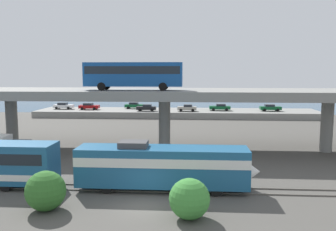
% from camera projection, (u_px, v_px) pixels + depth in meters
% --- Properties ---
extents(ground_plane, '(260.00, 260.00, 0.00)m').
position_uv_depth(ground_plane, '(143.00, 207.00, 26.40)').
color(ground_plane, '#4C4944').
extents(rail_strip_near, '(110.00, 0.12, 0.12)m').
position_uv_depth(rail_strip_near, '(149.00, 192.00, 29.64)').
color(rail_strip_near, '#59544C').
rests_on(rail_strip_near, ground_plane).
extents(rail_strip_far, '(110.00, 0.12, 0.12)m').
position_uv_depth(rail_strip_far, '(151.00, 186.00, 31.07)').
color(rail_strip_far, '#59544C').
rests_on(rail_strip_far, ground_plane).
extents(train_locomotive, '(15.39, 3.04, 4.18)m').
position_uv_depth(train_locomotive, '(171.00, 165.00, 29.96)').
color(train_locomotive, '#1E5984').
rests_on(train_locomotive, ground_plane).
extents(highway_overpass, '(96.00, 11.18, 7.74)m').
position_uv_depth(highway_overpass, '(164.00, 96.00, 45.35)').
color(highway_overpass, gray).
rests_on(highway_overpass, ground_plane).
extents(transit_bus_on_overpass, '(12.00, 2.68, 3.40)m').
position_uv_depth(transit_bus_on_overpass, '(134.00, 73.00, 43.56)').
color(transit_bus_on_overpass, '#14478C').
rests_on(transit_bus_on_overpass, highway_overpass).
extents(pier_parking_lot, '(63.09, 11.08, 1.38)m').
position_uv_depth(pier_parking_lot, '(177.00, 113.00, 80.77)').
color(pier_parking_lot, gray).
rests_on(pier_parking_lot, ground_plane).
extents(parked_car_0, '(4.58, 1.85, 1.50)m').
position_uv_depth(parked_car_0, '(270.00, 108.00, 78.39)').
color(parked_car_0, '#0C4C26').
rests_on(parked_car_0, pier_parking_lot).
extents(parked_car_1, '(4.53, 1.90, 1.50)m').
position_uv_depth(parked_car_1, '(63.00, 106.00, 82.57)').
color(parked_car_1, silver).
rests_on(parked_car_1, pier_parking_lot).
extents(parked_car_2, '(4.61, 1.82, 1.50)m').
position_uv_depth(parked_car_2, '(135.00, 105.00, 83.68)').
color(parked_car_2, '#0C4C26').
rests_on(parked_car_2, pier_parking_lot).
extents(parked_car_3, '(4.55, 1.99, 1.50)m').
position_uv_depth(parked_car_3, '(89.00, 106.00, 81.49)').
color(parked_car_3, maroon).
rests_on(parked_car_3, pier_parking_lot).
extents(parked_car_4, '(4.26, 1.86, 1.50)m').
position_uv_depth(parked_car_4, '(147.00, 108.00, 78.42)').
color(parked_car_4, black).
rests_on(parked_car_4, pier_parking_lot).
extents(parked_car_5, '(4.63, 2.00, 1.50)m').
position_uv_depth(parked_car_5, '(220.00, 107.00, 79.45)').
color(parked_car_5, '#0C4C26').
rests_on(parked_car_5, pier_parking_lot).
extents(parked_car_6, '(4.16, 1.91, 1.50)m').
position_uv_depth(parked_car_6, '(187.00, 108.00, 77.95)').
color(parked_car_6, '#9E998C').
rests_on(parked_car_6, pier_parking_lot).
extents(harbor_water, '(140.00, 36.00, 0.01)m').
position_uv_depth(harbor_water, '(180.00, 106.00, 103.62)').
color(harbor_water, '#2D5170').
rests_on(harbor_water, ground_plane).
extents(shrub_left, '(2.91, 2.91, 2.91)m').
position_uv_depth(shrub_left, '(46.00, 191.00, 25.65)').
color(shrub_left, '#2E6627').
rests_on(shrub_left, ground_plane).
extents(shrub_right, '(2.82, 2.82, 2.82)m').
position_uv_depth(shrub_right, '(189.00, 199.00, 24.15)').
color(shrub_right, '#3D8938').
rests_on(shrub_right, ground_plane).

